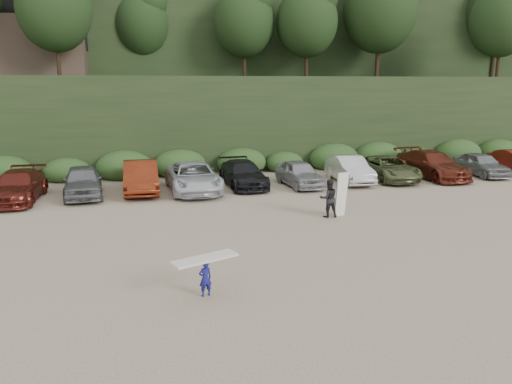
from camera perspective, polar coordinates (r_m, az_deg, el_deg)
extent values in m
plane|color=tan|center=(17.74, 4.64, -5.99)|extent=(120.00, 120.00, 0.00)
cube|color=black|center=(38.37, -6.39, 8.43)|extent=(80.00, 14.00, 6.00)
cube|color=black|center=(56.20, -9.36, 14.67)|extent=(90.00, 30.00, 16.00)
ellipsoid|color=black|center=(38.66, -6.69, 20.34)|extent=(66.00, 12.00, 10.00)
cube|color=#2B491E|center=(31.19, -5.21, 3.12)|extent=(46.20, 2.00, 1.20)
cube|color=brown|center=(40.42, -24.69, 14.71)|extent=(8.00, 6.00, 4.00)
imported|color=#5E1D15|center=(26.49, -25.57, 0.59)|extent=(2.39, 5.15, 1.46)
imported|color=slate|center=(26.32, -19.18, 1.16)|extent=(2.10, 4.65, 1.55)
imported|color=maroon|center=(26.55, -13.03, 1.69)|extent=(1.82, 4.93, 1.61)
imported|color=silver|center=(26.23, -7.18, 1.68)|extent=(2.59, 5.49, 1.52)
imported|color=black|center=(27.35, -1.49, 2.08)|extent=(2.10, 4.88, 1.40)
imported|color=#9A9A9E|center=(27.54, 4.97, 2.13)|extent=(1.89, 4.24, 1.42)
imported|color=silver|center=(29.04, 10.64, 2.57)|extent=(1.95, 4.63, 1.49)
imported|color=#556037|center=(30.22, 14.82, 2.64)|extent=(2.35, 5.00, 1.38)
imported|color=maroon|center=(31.68, 19.48, 2.97)|extent=(2.50, 5.59, 1.59)
imported|color=gray|center=(33.55, 24.31, 2.92)|extent=(1.90, 4.25, 1.42)
imported|color=navy|center=(13.50, -5.82, -9.80)|extent=(0.40, 0.31, 0.99)
cube|color=silver|center=(13.30, -5.88, -7.59)|extent=(1.87, 1.12, 0.07)
imported|color=black|center=(21.26, 8.29, -0.72)|extent=(0.83, 0.67, 1.62)
cube|color=white|center=(21.42, 9.72, -0.28)|extent=(0.59, 0.41, 1.91)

